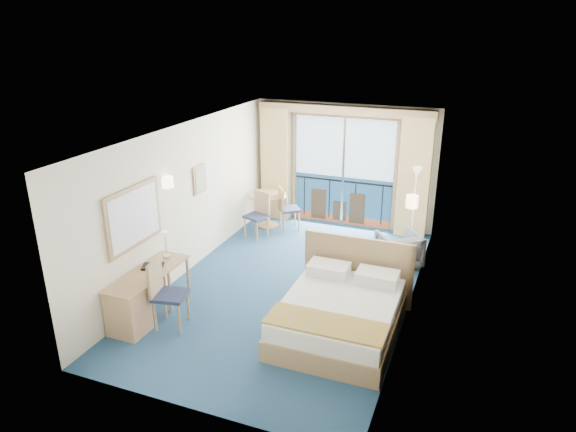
% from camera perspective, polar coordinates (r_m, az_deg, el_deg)
% --- Properties ---
extents(floor, '(6.50, 6.50, 0.00)m').
position_cam_1_polar(floor, '(8.99, 0.37, -7.81)').
color(floor, navy).
rests_on(floor, ground).
extents(room_walls, '(4.04, 6.54, 2.72)m').
position_cam_1_polar(room_walls, '(8.29, 0.39, 3.04)').
color(room_walls, beige).
rests_on(room_walls, ground).
extents(balcony_door, '(2.36, 0.03, 2.52)m').
position_cam_1_polar(balcony_door, '(11.41, 6.12, 4.57)').
color(balcony_door, navy).
rests_on(balcony_door, room_walls).
extents(curtain_left, '(0.65, 0.22, 2.55)m').
position_cam_1_polar(curtain_left, '(11.72, -1.37, 5.78)').
color(curtain_left, tan).
rests_on(curtain_left, room_walls).
extents(curtain_right, '(0.65, 0.22, 2.55)m').
position_cam_1_polar(curtain_right, '(10.96, 13.83, 4.11)').
color(curtain_right, tan).
rests_on(curtain_right, room_walls).
extents(pelmet, '(3.80, 0.25, 0.18)m').
position_cam_1_polar(pelmet, '(10.99, 6.28, 11.62)').
color(pelmet, tan).
rests_on(pelmet, room_walls).
extents(mirror, '(0.05, 1.25, 0.95)m').
position_cam_1_polar(mirror, '(8.06, -16.75, -0.11)').
color(mirror, tan).
rests_on(mirror, room_walls).
extents(wall_print, '(0.04, 0.42, 0.52)m').
position_cam_1_polar(wall_print, '(9.56, -9.77, 4.05)').
color(wall_print, tan).
rests_on(wall_print, room_walls).
extents(sconce_left, '(0.18, 0.18, 0.18)m').
position_cam_1_polar(sconce_left, '(8.63, -13.21, 3.71)').
color(sconce_left, '#FFDEB2').
rests_on(sconce_left, room_walls).
extents(sconce_right, '(0.18, 0.18, 0.18)m').
position_cam_1_polar(sconce_right, '(7.69, 13.64, 1.57)').
color(sconce_right, '#FFDEB2').
rests_on(sconce_right, room_walls).
extents(bed, '(1.79, 2.12, 1.12)m').
position_cam_1_polar(bed, '(7.68, 5.85, -10.64)').
color(bed, tan).
rests_on(bed, ground).
extents(nightstand, '(0.44, 0.42, 0.58)m').
position_cam_1_polar(nightstand, '(8.81, 12.13, -6.86)').
color(nightstand, tan).
rests_on(nightstand, ground).
extents(phone, '(0.21, 0.19, 0.08)m').
position_cam_1_polar(phone, '(8.66, 12.58, -4.97)').
color(phone, silver).
rests_on(phone, nightstand).
extents(armchair, '(1.00, 1.00, 0.66)m').
position_cam_1_polar(armchair, '(9.80, 12.22, -3.66)').
color(armchair, '#4C515D').
rests_on(armchair, ground).
extents(floor_lamp, '(0.22, 0.22, 1.62)m').
position_cam_1_polar(floor_lamp, '(10.57, 14.01, 3.23)').
color(floor_lamp, silver).
rests_on(floor_lamp, ground).
extents(desk, '(0.53, 1.55, 0.73)m').
position_cam_1_polar(desk, '(8.00, -16.89, -9.38)').
color(desk, tan).
rests_on(desk, ground).
extents(desk_chair, '(0.55, 0.54, 1.06)m').
position_cam_1_polar(desk_chair, '(7.87, -13.61, -7.93)').
color(desk_chair, '#1E2747').
rests_on(desk_chair, ground).
extents(folder, '(0.39, 0.35, 0.03)m').
position_cam_1_polar(folder, '(8.29, -14.79, -5.41)').
color(folder, black).
rests_on(folder, desk).
extents(desk_lamp, '(0.12, 0.12, 0.44)m').
position_cam_1_polar(desk_lamp, '(8.43, -13.48, -2.48)').
color(desk_lamp, silver).
rests_on(desk_lamp, desk).
extents(round_table, '(0.83, 0.83, 0.75)m').
position_cam_1_polar(round_table, '(11.38, -2.25, 1.59)').
color(round_table, tan).
rests_on(round_table, ground).
extents(table_chair_a, '(0.59, 0.58, 0.97)m').
position_cam_1_polar(table_chair_a, '(11.19, -0.24, 1.14)').
color(table_chair_a, '#1E2747').
rests_on(table_chair_a, ground).
extents(table_chair_b, '(0.52, 0.53, 0.97)m').
position_cam_1_polar(table_chair_b, '(10.86, -3.29, 0.48)').
color(table_chair_b, '#1E2747').
rests_on(table_chair_b, ground).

